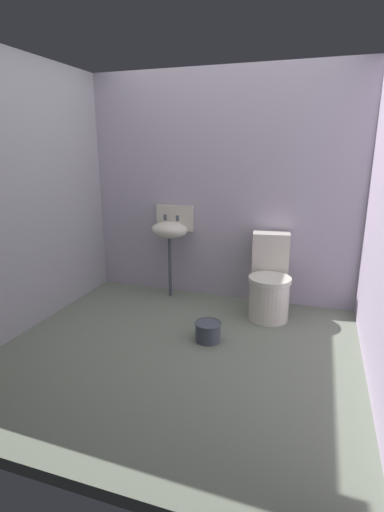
{
  "coord_description": "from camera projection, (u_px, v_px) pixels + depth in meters",
  "views": [
    {
      "loc": [
        0.99,
        -2.67,
        1.59
      ],
      "look_at": [
        0.0,
        0.3,
        0.7
      ],
      "focal_mm": 26.86,
      "sensor_mm": 36.0,
      "label": 1
    }
  ],
  "objects": [
    {
      "name": "wall_left",
      "position": [
        28.0,
        196.0,
        3.39
      ],
      "size": [
        0.1,
        2.63,
        2.36
      ],
      "primitive_type": "cube",
      "color": "#A7A8AF",
      "rests_on": "ground"
    },
    {
      "name": "ground_plane",
      "position": [
        180.0,
        351.0,
        3.19
      ],
      "size": [
        3.24,
        2.83,
        0.08
      ],
      "primitive_type": "cube",
      "color": "slate"
    },
    {
      "name": "toilet_near_wall",
      "position": [
        269.0,
        284.0,
        3.7
      ],
      "size": [
        0.46,
        0.64,
        0.78
      ],
      "rotation": [
        0.0,
        0.0,
        3.28
      ],
      "color": "silver",
      "rests_on": "ground"
    },
    {
      "name": "sink",
      "position": [
        170.0,
        229.0,
        4.08
      ],
      "size": [
        0.42,
        0.35,
        0.99
      ],
      "color": "#444C56",
      "rests_on": "ground"
    },
    {
      "name": "bucket",
      "position": [
        208.0,
        331.0,
        3.26
      ],
      "size": [
        0.23,
        0.23,
        0.17
      ],
      "color": "#444C56",
      "rests_on": "ground"
    },
    {
      "name": "wall_back",
      "position": [
        221.0,
        188.0,
        4.01
      ],
      "size": [
        3.24,
        0.1,
        2.36
      ],
      "primitive_type": "cube",
      "color": "#AEA4B6",
      "rests_on": "ground"
    }
  ]
}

